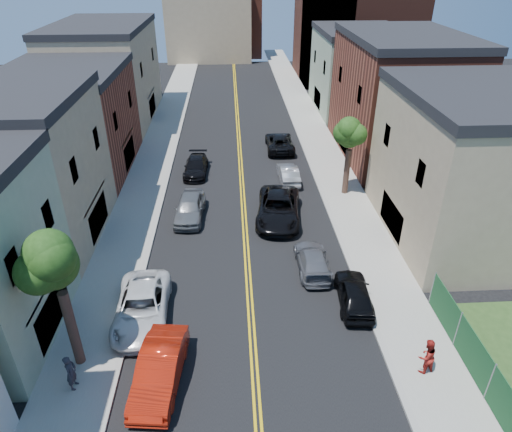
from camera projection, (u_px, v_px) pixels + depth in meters
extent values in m
cube|color=gray|center=(156.00, 149.00, 43.33)|extent=(3.20, 100.00, 0.15)
cube|color=gray|center=(321.00, 146.00, 44.10)|extent=(3.20, 100.00, 0.15)
cube|color=gray|center=(175.00, 149.00, 43.41)|extent=(0.30, 100.00, 0.15)
cube|color=gray|center=(303.00, 146.00, 44.02)|extent=(0.30, 100.00, 0.15)
cube|color=#998466|center=(15.00, 175.00, 27.85)|extent=(9.00, 10.00, 9.00)
cube|color=brown|center=(70.00, 124.00, 37.60)|extent=(9.00, 12.00, 8.00)
cube|color=#998466|center=(107.00, 76.00, 49.33)|extent=(9.00, 16.00, 9.50)
cube|color=#998466|center=(470.00, 171.00, 28.36)|extent=(9.00, 12.00, 9.00)
cube|color=brown|center=(398.00, 100.00, 40.21)|extent=(9.00, 14.00, 10.00)
cube|color=gray|center=(357.00, 73.00, 52.68)|extent=(9.00, 12.00, 8.50)
cube|color=#4C2319|center=(355.00, 35.00, 65.80)|extent=(16.00, 14.00, 12.00)
cube|color=#998466|center=(209.00, 23.00, 76.85)|extent=(14.00, 8.00, 12.00)
cube|color=brown|center=(232.00, 26.00, 81.00)|extent=(10.00, 8.00, 10.00)
cube|color=#143F1E|center=(510.00, 415.00, 17.31)|extent=(0.04, 15.00, 1.90)
cylinder|color=#35221A|center=(72.00, 328.00, 19.83)|extent=(0.44, 0.44, 3.96)
sphere|color=#1B3B10|center=(50.00, 246.00, 17.66)|extent=(5.20, 5.20, 5.20)
sphere|color=#1B3B10|center=(54.00, 228.00, 16.83)|extent=(3.90, 3.90, 3.90)
sphere|color=#1B3B10|center=(44.00, 250.00, 18.35)|extent=(3.64, 3.64, 3.64)
cylinder|color=#35221A|center=(347.00, 172.00, 34.54)|extent=(0.44, 0.44, 3.52)
sphere|color=#1B3B10|center=(352.00, 124.00, 32.67)|extent=(4.40, 4.40, 4.40)
sphere|color=#1B3B10|center=(360.00, 113.00, 31.96)|extent=(3.30, 3.30, 3.30)
sphere|color=#1B3B10|center=(344.00, 128.00, 33.25)|extent=(3.08, 3.08, 3.08)
imported|color=red|center=(160.00, 369.00, 19.55)|extent=(2.21, 5.04, 1.61)
imported|color=silver|center=(142.00, 307.00, 23.03)|extent=(2.81, 5.73, 1.57)
imported|color=#5B5E62|center=(190.00, 208.00, 31.93)|extent=(2.22, 4.89, 1.63)
imported|color=black|center=(196.00, 166.00, 38.43)|extent=(2.06, 4.66, 1.33)
imported|color=#57595F|center=(312.00, 260.00, 26.77)|extent=(1.83, 4.46, 1.29)
imported|color=black|center=(354.00, 293.00, 24.05)|extent=(2.02, 4.34, 1.44)
imported|color=#9C9EA3|center=(288.00, 174.00, 37.15)|extent=(1.59, 4.15, 1.35)
imported|color=black|center=(280.00, 142.00, 43.13)|extent=(2.49, 5.36, 1.49)
imported|color=black|center=(278.00, 208.00, 31.73)|extent=(3.68, 6.60, 1.74)
imported|color=#292830|center=(71.00, 372.00, 19.15)|extent=(0.46, 0.66, 1.73)
imported|color=maroon|center=(427.00, 356.00, 19.88)|extent=(1.04, 0.91, 1.79)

